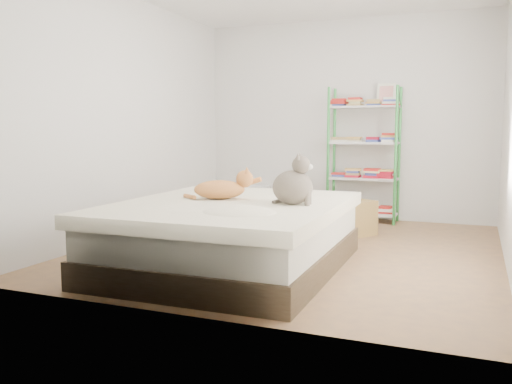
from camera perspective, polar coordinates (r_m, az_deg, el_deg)
The scene contains 7 objects.
room at distance 5.26m, azimuth 4.19°, elevation 8.00°, with size 3.81×4.21×2.61m.
bed at distance 4.60m, azimuth -2.57°, elevation -4.52°, with size 1.81×2.24×0.57m.
orange_cat at distance 4.72m, azimuth -3.88°, elevation 0.52°, with size 0.52×0.28×0.21m, color #EE9C52, non-canonical shape.
grey_cat at distance 4.37m, azimuth 3.87°, elevation 1.28°, with size 0.29×0.35×0.40m, color gray, non-canonical shape.
shelf_unit at distance 7.01m, azimuth 11.29°, elevation 3.87°, with size 0.88×0.36×1.74m.
cardboard_box at distance 6.18m, azimuth 9.48°, elevation -2.56°, with size 0.70×0.73×0.45m.
white_bin at distance 7.44m, azimuth -0.04°, elevation -0.86°, with size 0.39×0.36×0.40m.
Camera 1 is at (1.62, -5.00, 1.17)m, focal length 38.00 mm.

